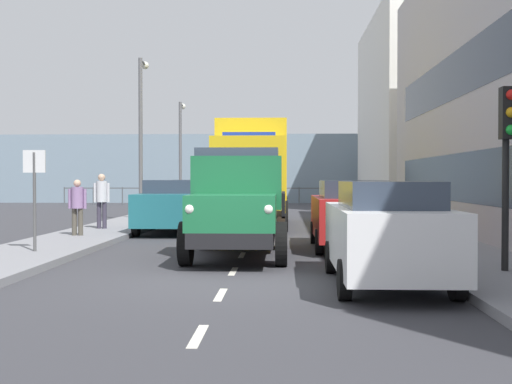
# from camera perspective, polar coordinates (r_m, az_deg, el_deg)

# --- Properties ---
(ground_plane) EXTENTS (80.00, 80.00, 0.00)m
(ground_plane) POSITION_cam_1_polar(r_m,az_deg,el_deg) (23.97, 0.09, -3.07)
(ground_plane) COLOR #38383D
(sidewalk_left) EXTENTS (2.38, 42.66, 0.15)m
(sidewalk_left) POSITION_cam_1_polar(r_m,az_deg,el_deg) (24.25, 11.48, -2.87)
(sidewalk_left) COLOR gray
(sidewalk_left) RESTS_ON ground_plane
(sidewalk_right) EXTENTS (2.38, 42.66, 0.15)m
(sidewalk_right) POSITION_cam_1_polar(r_m,az_deg,el_deg) (24.63, -11.12, -2.80)
(sidewalk_right) COLOR gray
(sidewalk_right) RESTS_ON ground_plane
(road_centreline_markings) EXTENTS (0.12, 37.87, 0.01)m
(road_centreline_markings) POSITION_cam_1_polar(r_m,az_deg,el_deg) (23.11, 0.01, -3.22)
(road_centreline_markings) COLOR silver
(road_centreline_markings) RESTS_ON ground_plane
(building_far_block) EXTENTS (6.15, 13.40, 10.92)m
(building_far_block) POSITION_cam_1_polar(r_m,az_deg,el_deg) (39.53, 14.29, 6.48)
(building_far_block) COLOR silver
(building_far_block) RESTS_ON ground_plane
(sea_horizon) EXTENTS (80.00, 0.80, 5.00)m
(sea_horizon) POSITION_cam_1_polar(r_m,az_deg,el_deg) (48.23, 1.25, 2.03)
(sea_horizon) COLOR gray
(sea_horizon) RESTS_ON ground_plane
(seawall_railing) EXTENTS (28.08, 0.08, 1.20)m
(seawall_railing) POSITION_cam_1_polar(r_m,az_deg,el_deg) (44.64, 1.16, 0.06)
(seawall_railing) COLOR #4C5156
(seawall_railing) RESTS_ON ground_plane
(truck_vintage_green) EXTENTS (2.17, 5.64, 2.43)m
(truck_vintage_green) POSITION_cam_1_polar(r_m,az_deg,el_deg) (14.67, -1.57, -1.14)
(truck_vintage_green) COLOR black
(truck_vintage_green) RESTS_ON ground_plane
(lorry_cargo_yellow) EXTENTS (2.58, 8.20, 3.87)m
(lorry_cargo_yellow) POSITION_cam_1_polar(r_m,az_deg,el_deg) (24.79, -0.26, 1.87)
(lorry_cargo_yellow) COLOR gold
(lorry_cargo_yellow) RESTS_ON ground_plane
(car_white_kerbside_near) EXTENTS (1.80, 4.47, 1.72)m
(car_white_kerbside_near) POSITION_cam_1_polar(r_m,az_deg,el_deg) (11.14, 11.12, -3.34)
(car_white_kerbside_near) COLOR white
(car_white_kerbside_near) RESTS_ON ground_plane
(car_red_kerbside_1) EXTENTS (1.90, 4.29, 1.72)m
(car_red_kerbside_1) POSITION_cam_1_polar(r_m,az_deg,el_deg) (16.80, 8.16, -1.82)
(car_red_kerbside_1) COLOR #B21E1E
(car_red_kerbside_1) RESTS_ON ground_plane
(car_teal_oppositeside_0) EXTENTS (1.94, 4.23, 1.72)m
(car_teal_oppositeside_0) POSITION_cam_1_polar(r_m,az_deg,el_deg) (21.60, -7.22, -1.16)
(car_teal_oppositeside_0) COLOR #1E6670
(car_teal_oppositeside_0) RESTS_ON ground_plane
(car_silver_oppositeside_1) EXTENTS (1.88, 4.12, 1.72)m
(car_silver_oppositeside_1) POSITION_cam_1_polar(r_m,az_deg,el_deg) (26.93, -5.30, -0.70)
(car_silver_oppositeside_1) COLOR #B7BABF
(car_silver_oppositeside_1) RESTS_ON ground_plane
(car_black_oppositeside_2) EXTENTS (1.89, 4.21, 1.72)m
(car_black_oppositeside_2) POSITION_cam_1_polar(r_m,az_deg,el_deg) (32.25, -4.03, -0.39)
(car_black_oppositeside_2) COLOR black
(car_black_oppositeside_2) RESTS_ON ground_plane
(pedestrian_with_bag) EXTENTS (0.53, 0.34, 1.59)m
(pedestrian_with_bag) POSITION_cam_1_polar(r_m,az_deg,el_deg) (19.52, -15.10, -0.90)
(pedestrian_with_bag) COLOR #4C473D
(pedestrian_with_bag) RESTS_ON sidewalk_right
(pedestrian_near_railing) EXTENTS (0.53, 0.34, 1.77)m
(pedestrian_near_railing) POSITION_cam_1_polar(r_m,az_deg,el_deg) (22.03, -13.12, -0.36)
(pedestrian_near_railing) COLOR #383342
(pedestrian_near_railing) RESTS_ON sidewalk_right
(traffic_light_near) EXTENTS (0.28, 0.41, 3.20)m
(traffic_light_near) POSITION_cam_1_polar(r_m,az_deg,el_deg) (12.33, 20.82, 4.37)
(traffic_light_near) COLOR black
(traffic_light_near) RESTS_ON sidewalk_left
(lamp_post_promenade) EXTENTS (0.32, 1.14, 6.51)m
(lamp_post_promenade) POSITION_cam_1_polar(r_m,az_deg,el_deg) (27.52, -9.82, 5.84)
(lamp_post_promenade) COLOR #59595B
(lamp_post_promenade) RESTS_ON sidewalk_right
(lamp_post_far) EXTENTS (0.32, 1.14, 5.79)m
(lamp_post_far) POSITION_cam_1_polar(r_m,az_deg,el_deg) (36.48, -6.48, 4.10)
(lamp_post_far) COLOR #59595B
(lamp_post_far) RESTS_ON sidewalk_right
(street_sign) EXTENTS (0.50, 0.07, 2.25)m
(street_sign) POSITION_cam_1_polar(r_m,az_deg,el_deg) (15.53, -18.50, 0.79)
(street_sign) COLOR #4C4C4C
(street_sign) RESTS_ON sidewalk_right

